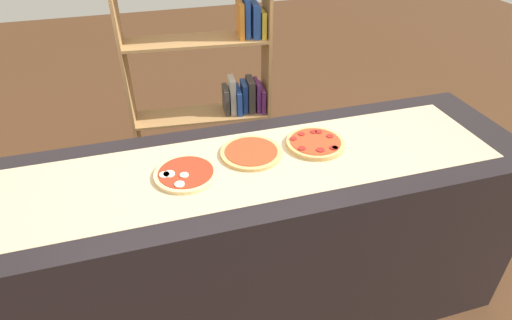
{
  "coord_description": "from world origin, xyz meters",
  "views": [
    {
      "loc": [
        -0.42,
        -1.43,
        2.0
      ],
      "look_at": [
        0.0,
        0.0,
        0.97
      ],
      "focal_mm": 30.14,
      "sensor_mm": 36.0,
      "label": 1
    }
  ],
  "objects_px": {
    "pizza_pepperoni_2": "(315,143)",
    "bookshelf": "(218,92)",
    "pizza_mozzarella_0": "(186,173)",
    "pizza_plain_1": "(251,153)"
  },
  "relations": [
    {
      "from": "pizza_mozzarella_0",
      "to": "pizza_plain_1",
      "type": "distance_m",
      "value": 0.31
    },
    {
      "from": "pizza_plain_1",
      "to": "bookshelf",
      "type": "distance_m",
      "value": 1.2
    },
    {
      "from": "bookshelf",
      "to": "pizza_pepperoni_2",
      "type": "bearing_deg",
      "value": -80.1
    },
    {
      "from": "pizza_plain_1",
      "to": "bookshelf",
      "type": "relative_size",
      "value": 0.17
    },
    {
      "from": "pizza_mozzarella_0",
      "to": "pizza_plain_1",
      "type": "bearing_deg",
      "value": 13.19
    },
    {
      "from": "pizza_mozzarella_0",
      "to": "bookshelf",
      "type": "xyz_separation_m",
      "value": [
        0.39,
        1.23,
        -0.26
      ]
    },
    {
      "from": "pizza_pepperoni_2",
      "to": "bookshelf",
      "type": "distance_m",
      "value": 1.22
    },
    {
      "from": "pizza_mozzarella_0",
      "to": "bookshelf",
      "type": "bearing_deg",
      "value": 72.44
    },
    {
      "from": "pizza_mozzarella_0",
      "to": "bookshelf",
      "type": "relative_size",
      "value": 0.16
    },
    {
      "from": "pizza_pepperoni_2",
      "to": "bookshelf",
      "type": "relative_size",
      "value": 0.16
    }
  ]
}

